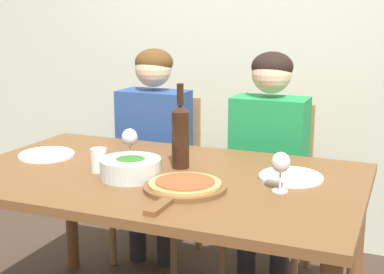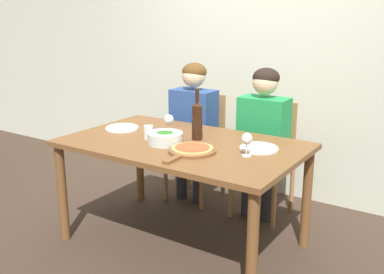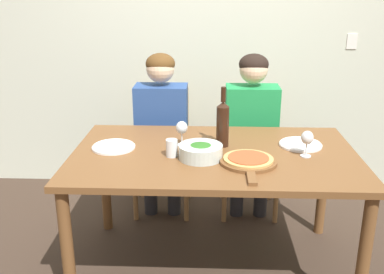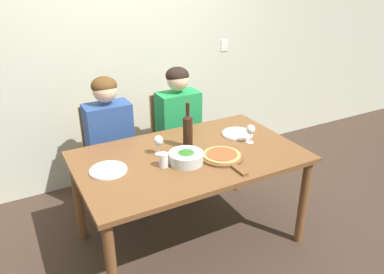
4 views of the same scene
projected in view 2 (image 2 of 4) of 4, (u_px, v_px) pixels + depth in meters
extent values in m
plane|color=#3D2D23|center=(183.00, 242.00, 3.31)|extent=(40.00, 40.00, 0.00)
cube|color=beige|center=(264.00, 46.00, 4.00)|extent=(10.00, 0.05, 2.70)
cube|color=brown|center=(182.00, 145.00, 3.11)|extent=(1.64, 1.00, 0.04)
cylinder|color=brown|center=(62.00, 193.00, 3.26)|extent=(0.07, 0.07, 0.73)
cylinder|color=brown|center=(252.00, 252.00, 2.46)|extent=(0.07, 0.07, 0.73)
cylinder|color=brown|center=(140.00, 161.00, 3.97)|extent=(0.07, 0.07, 0.73)
cylinder|color=brown|center=(307.00, 199.00, 3.17)|extent=(0.07, 0.07, 0.73)
cube|color=#9E7042|center=(195.00, 151.00, 4.01)|extent=(0.42, 0.42, 0.04)
cube|color=#9E7042|center=(206.00, 119.00, 4.10)|extent=(0.38, 0.03, 0.48)
cylinder|color=#9E7042|center=(166.00, 177.00, 4.02)|extent=(0.04, 0.04, 0.42)
cylinder|color=#9E7042|center=(201.00, 186.00, 3.82)|extent=(0.04, 0.04, 0.42)
cylinder|color=#9E7042|center=(189.00, 166.00, 4.32)|extent=(0.04, 0.04, 0.42)
cylinder|color=#9E7042|center=(223.00, 173.00, 4.12)|extent=(0.04, 0.04, 0.42)
cube|color=#9E7042|center=(263.00, 165.00, 3.66)|extent=(0.42, 0.42, 0.04)
cube|color=#9E7042|center=(274.00, 129.00, 3.75)|extent=(0.38, 0.03, 0.48)
cylinder|color=#9E7042|center=(231.00, 193.00, 3.67)|extent=(0.04, 0.04, 0.42)
cylinder|color=#9E7042|center=(274.00, 203.00, 3.47)|extent=(0.04, 0.04, 0.42)
cylinder|color=#9E7042|center=(251.00, 179.00, 3.97)|extent=(0.04, 0.04, 0.42)
cylinder|color=#9E7042|center=(292.00, 188.00, 3.77)|extent=(0.04, 0.04, 0.42)
cylinder|color=#28282D|center=(182.00, 174.00, 4.05)|extent=(0.10, 0.10, 0.46)
cylinder|color=#28282D|center=(198.00, 178.00, 3.95)|extent=(0.10, 0.10, 0.46)
cube|color=navy|center=(194.00, 120.00, 3.92)|extent=(0.38, 0.22, 0.54)
cylinder|color=navy|center=(159.00, 140.00, 3.86)|extent=(0.07, 0.31, 0.14)
cylinder|color=navy|center=(198.00, 147.00, 3.65)|extent=(0.07, 0.31, 0.14)
sphere|color=beige|center=(194.00, 76.00, 3.81)|extent=(0.20, 0.20, 0.20)
ellipsoid|color=#563819|center=(194.00, 72.00, 3.81)|extent=(0.21, 0.21, 0.15)
cylinder|color=#28282D|center=(248.00, 189.00, 3.70)|extent=(0.10, 0.10, 0.46)
cylinder|color=#28282D|center=(268.00, 194.00, 3.60)|extent=(0.10, 0.10, 0.46)
cube|color=#1E8C47|center=(263.00, 131.00, 3.57)|extent=(0.38, 0.22, 0.54)
cylinder|color=#1E8C47|center=(226.00, 152.00, 3.52)|extent=(0.07, 0.31, 0.14)
cylinder|color=#1E8C47|center=(273.00, 161.00, 3.30)|extent=(0.07, 0.31, 0.14)
sphere|color=beige|center=(265.00, 82.00, 3.46)|extent=(0.20, 0.20, 0.20)
ellipsoid|color=black|center=(266.00, 77.00, 3.46)|extent=(0.21, 0.21, 0.15)
cylinder|color=black|center=(197.00, 123.00, 3.14)|extent=(0.08, 0.08, 0.24)
cone|color=black|center=(197.00, 104.00, 3.11)|extent=(0.08, 0.08, 0.03)
cylinder|color=black|center=(197.00, 95.00, 3.09)|extent=(0.03, 0.03, 0.09)
cylinder|color=silver|center=(165.00, 138.00, 3.06)|extent=(0.25, 0.25, 0.08)
ellipsoid|color=#2D6B23|center=(165.00, 138.00, 3.06)|extent=(0.20, 0.20, 0.09)
cylinder|color=white|center=(122.00, 128.00, 3.46)|extent=(0.25, 0.25, 0.01)
torus|color=white|center=(122.00, 127.00, 3.46)|extent=(0.25, 0.25, 0.02)
cylinder|color=white|center=(259.00, 149.00, 2.94)|extent=(0.25, 0.25, 0.01)
torus|color=white|center=(259.00, 148.00, 2.94)|extent=(0.25, 0.25, 0.02)
cylinder|color=brown|center=(192.00, 151.00, 2.89)|extent=(0.31, 0.31, 0.02)
cube|color=brown|center=(172.00, 160.00, 2.70)|extent=(0.04, 0.14, 0.02)
cylinder|color=tan|center=(192.00, 148.00, 2.88)|extent=(0.27, 0.27, 0.01)
cylinder|color=#AD4C28|center=(192.00, 147.00, 2.88)|extent=(0.22, 0.22, 0.01)
cylinder|color=silver|center=(169.00, 134.00, 3.30)|extent=(0.06, 0.06, 0.01)
cylinder|color=silver|center=(169.00, 129.00, 3.29)|extent=(0.01, 0.01, 0.07)
ellipsoid|color=silver|center=(169.00, 120.00, 3.27)|extent=(0.07, 0.07, 0.08)
ellipsoid|color=maroon|center=(169.00, 121.00, 3.28)|extent=(0.06, 0.06, 0.03)
cylinder|color=silver|center=(246.00, 156.00, 2.80)|extent=(0.06, 0.06, 0.01)
cylinder|color=silver|center=(247.00, 150.00, 2.79)|extent=(0.01, 0.01, 0.07)
ellipsoid|color=silver|center=(247.00, 139.00, 2.77)|extent=(0.07, 0.07, 0.08)
ellipsoid|color=maroon|center=(247.00, 141.00, 2.78)|extent=(0.06, 0.06, 0.03)
cylinder|color=silver|center=(149.00, 133.00, 3.17)|extent=(0.07, 0.07, 0.10)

